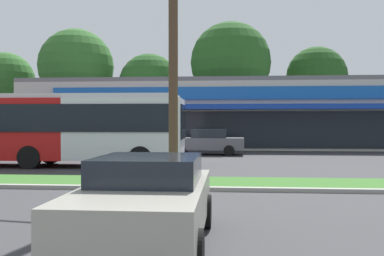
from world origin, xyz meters
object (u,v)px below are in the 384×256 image
object	(u,v)px
utility_pole	(169,12)
car_4	(28,142)
car_5	(109,142)
car_1	(206,142)
car_2	(147,200)
city_bus	(59,127)

from	to	relation	value
utility_pole	car_4	size ratio (longest dim) A/B	2.32
car_5	utility_pole	bearing A→B (deg)	113.85
car_4	car_5	size ratio (longest dim) A/B	1.07
car_1	car_4	size ratio (longest dim) A/B	1.04
car_4	utility_pole	bearing A→B (deg)	130.95
car_5	car_2	bearing A→B (deg)	107.48
car_1	car_2	bearing A→B (deg)	89.93
car_1	car_5	bearing A→B (deg)	1.40
car_5	car_1	bearing A→B (deg)	-178.60
city_bus	car_4	bearing A→B (deg)	123.23
city_bus	car_4	distance (m)	8.63
city_bus	car_5	world-z (taller)	city_bus
car_2	car_1	bearing A→B (deg)	179.93
city_bus	car_2	distance (m)	13.52
city_bus	car_2	xyz separation A→B (m)	(6.31, -11.92, -1.00)
utility_pole	car_1	size ratio (longest dim) A/B	2.23
utility_pole	car_1	distance (m)	13.32
car_1	car_5	size ratio (longest dim) A/B	1.11
utility_pole	car_4	bearing A→B (deg)	130.95
car_1	car_5	xyz separation A→B (m)	(-6.00, -0.15, -0.02)
city_bus	car_2	size ratio (longest dim) A/B	2.71
city_bus	car_1	xyz separation A→B (m)	(6.34, 7.21, -0.97)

